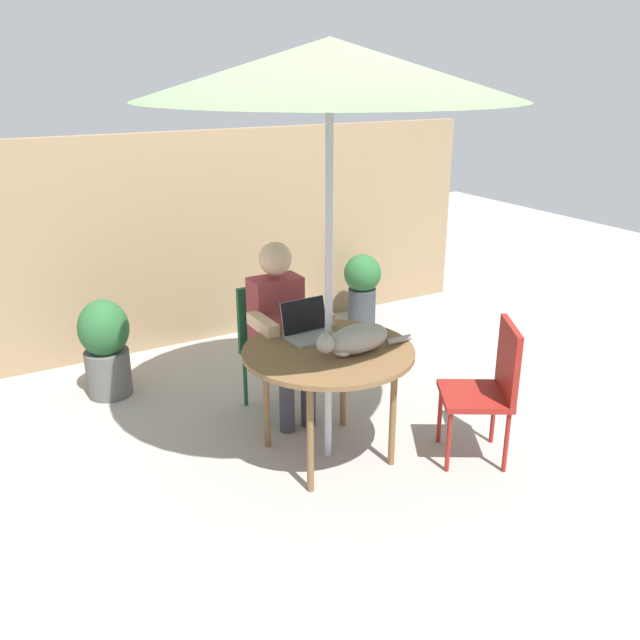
{
  "coord_description": "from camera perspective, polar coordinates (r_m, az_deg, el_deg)",
  "views": [
    {
      "loc": [
        -1.88,
        -3.18,
        2.28
      ],
      "look_at": [
        0.0,
        0.1,
        0.87
      ],
      "focal_mm": 38.33,
      "sensor_mm": 36.0,
      "label": 1
    }
  ],
  "objects": [
    {
      "name": "ground_plane",
      "position": [
        4.34,
        0.67,
        -11.17
      ],
      "size": [
        14.0,
        14.0,
        0.0
      ],
      "primitive_type": "plane",
      "color": "gray"
    },
    {
      "name": "fence_back",
      "position": [
        5.91,
        -10.48,
        6.59
      ],
      "size": [
        5.46,
        0.08,
        1.79
      ],
      "primitive_type": "cube",
      "color": "#937756",
      "rests_on": "ground"
    },
    {
      "name": "patio_table",
      "position": [
        4.04,
        0.71,
        -3.21
      ],
      "size": [
        1.02,
        1.02,
        0.72
      ],
      "color": "brown",
      "rests_on": "ground"
    },
    {
      "name": "patio_umbrella",
      "position": [
        3.7,
        0.82,
        20.18
      ],
      "size": [
        2.03,
        2.03,
        2.42
      ],
      "color": "#B7B7BC",
      "rests_on": "ground"
    },
    {
      "name": "chair_occupied",
      "position": [
        4.73,
        -4.11,
        -1.57
      ],
      "size": [
        0.4,
        0.4,
        0.87
      ],
      "color": "#194C2D",
      "rests_on": "ground"
    },
    {
      "name": "chair_empty",
      "position": [
        4.21,
        14.02,
        -5.06
      ],
      "size": [
        0.55,
        0.55,
        0.87
      ],
      "color": "maroon",
      "rests_on": "ground"
    },
    {
      "name": "person_seated",
      "position": [
        4.54,
        -3.3,
        -0.21
      ],
      "size": [
        0.48,
        0.48,
        1.21
      ],
      "color": "maroon",
      "rests_on": "ground"
    },
    {
      "name": "laptop",
      "position": [
        4.19,
        -1.01,
        -0.5
      ],
      "size": [
        0.31,
        0.26,
        0.21
      ],
      "color": "gray",
      "rests_on": "patio_table"
    },
    {
      "name": "cat",
      "position": [
        3.93,
        2.92,
        -1.65
      ],
      "size": [
        0.65,
        0.22,
        0.17
      ],
      "color": "gray",
      "rests_on": "patio_table"
    },
    {
      "name": "potted_plant_near_fence",
      "position": [
        6.36,
        3.55,
        2.97
      ],
      "size": [
        0.34,
        0.34,
        0.66
      ],
      "color": "#33383D",
      "rests_on": "ground"
    },
    {
      "name": "potted_plant_by_chair",
      "position": [
        5.16,
        -17.47,
        -2.08
      ],
      "size": [
        0.36,
        0.36,
        0.73
      ],
      "color": "#595654",
      "rests_on": "ground"
    }
  ]
}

